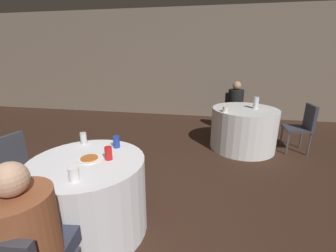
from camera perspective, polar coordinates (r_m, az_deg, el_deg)
ground_plane at (r=2.49m, az=-15.29°, el=-24.80°), size 16.00×16.00×0.00m
wall_back at (r=6.29m, az=2.41°, el=15.39°), size 16.00×0.06×2.80m
table_near at (r=2.35m, az=-19.03°, el=-16.47°), size 1.04×1.04×0.75m
table_far at (r=4.28m, az=18.58°, el=-0.66°), size 1.14×1.14×0.75m
chair_near_west at (r=2.91m, az=-33.97°, el=-8.63°), size 0.46×0.46×0.85m
chair_far_north at (r=5.17m, az=16.39°, el=4.22°), size 0.44×0.44×0.85m
chair_far_east at (r=4.52m, az=31.10°, el=0.45°), size 0.42×0.41×0.85m
person_floral_shirt at (r=1.69m, az=-30.83°, el=-24.26°), size 0.39×0.52×1.15m
person_black_shirt at (r=5.00m, az=16.77°, el=4.34°), size 0.34×0.50×1.12m
pizza_plate_near at (r=2.18m, az=-19.36°, el=-7.80°), size 0.23×0.23×0.02m
soda_can_blue at (r=2.35m, az=-12.97°, el=-3.94°), size 0.07×0.07×0.12m
soda_can_silver at (r=2.55m, az=-20.67°, el=-2.91°), size 0.07×0.07×0.12m
soda_can_red at (r=2.11m, az=-14.88°, el=-6.71°), size 0.07×0.07×0.12m
cup_near at (r=1.87m, az=-22.78°, el=-11.16°), size 0.08×0.08×0.11m
bottle_far at (r=4.23m, az=21.41°, el=5.50°), size 0.09×0.09×0.20m
cup_far at (r=3.83m, az=14.29°, el=4.15°), size 0.08×0.08×0.09m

